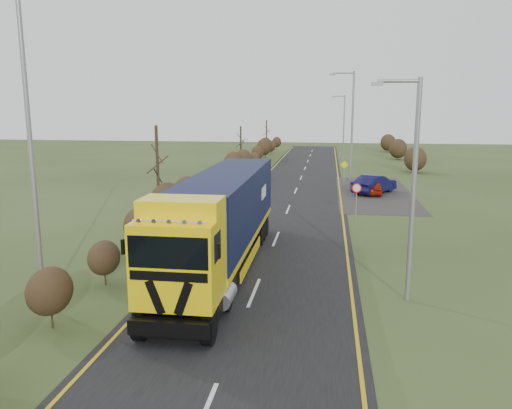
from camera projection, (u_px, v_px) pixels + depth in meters
The scene contains 14 objects.
ground at pixel (267, 262), 22.99m from camera, with size 160.00×160.00×0.00m, color #30411B.
road at pixel (286, 216), 32.70m from camera, with size 8.00×120.00×0.02m, color black.
layby at pixel (374, 193), 41.49m from camera, with size 6.00×18.00×0.02m, color #2B2826.
lane_markings at pixel (285, 216), 32.40m from camera, with size 7.52×116.00×0.01m.
hedgerow at pixel (187, 195), 31.20m from camera, with size 2.24×102.04×6.05m.
lorry at pixel (222, 216), 21.36m from camera, with size 2.96×15.23×4.24m.
car_red_hatchback at pixel (373, 187), 40.60m from camera, with size 1.36×3.39×1.16m, color #9E1A07.
car_blue_sedan at pixel (375, 184), 40.97m from camera, with size 1.62×4.66×1.53m, color #0A0A38.
streetlight_near at pixel (411, 183), 17.56m from camera, with size 1.71×0.18×8.00m.
streetlight_mid at pixel (351, 125), 42.29m from camera, with size 2.11×0.20×9.97m.
streetlight_far at pixel (343, 125), 66.53m from camera, with size 1.83×0.18×8.59m.
left_pole at pixel (32, 162), 16.77m from camera, with size 0.16×0.16×10.34m, color gray.
speed_sign at pixel (356, 194), 31.69m from camera, with size 0.63×0.10×2.28m.
warning_board at pixel (344, 169), 47.55m from camera, with size 0.76×0.11×2.00m.
Camera 1 is at (2.68, -21.90, 6.99)m, focal length 35.00 mm.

